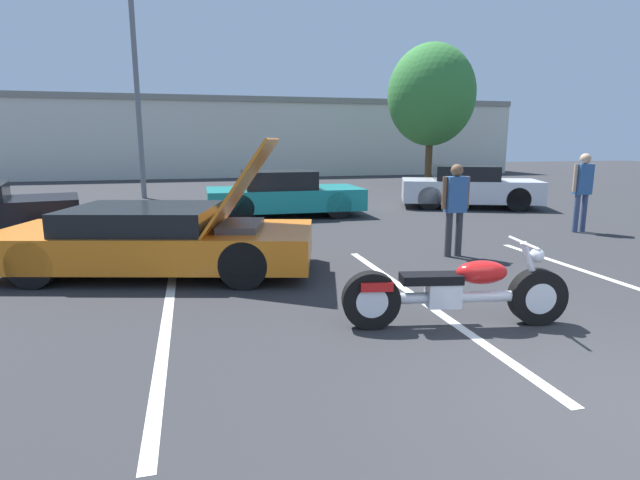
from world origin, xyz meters
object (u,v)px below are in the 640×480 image
at_px(light_pole, 138,74).
at_px(tree_background, 431,95).
at_px(motorcycle, 455,292).
at_px(show_car_hood_open, 158,239).
at_px(spectator_by_show_car, 583,186).
at_px(parked_car_right_row, 469,187).
at_px(parked_car_mid_row, 283,194).
at_px(spectator_near_motorcycle, 455,202).

bearing_deg(light_pole, tree_background, 12.21).
distance_m(light_pole, motorcycle, 15.26).
bearing_deg(show_car_hood_open, light_pole, 110.40).
distance_m(motorcycle, spectator_by_show_car, 7.31).
height_order(light_pole, motorcycle, light_pole).
relative_size(show_car_hood_open, parked_car_right_row, 1.15).
bearing_deg(parked_car_mid_row, light_pole, 126.94).
relative_size(tree_background, show_car_hood_open, 1.24).
height_order(motorcycle, spectator_near_motorcycle, spectator_near_motorcycle).
height_order(parked_car_mid_row, spectator_near_motorcycle, spectator_near_motorcycle).
distance_m(tree_background, parked_car_right_row, 8.88).
relative_size(parked_car_right_row, spectator_by_show_car, 2.51).
relative_size(spectator_near_motorcycle, spectator_by_show_car, 0.93).
bearing_deg(parked_car_mid_row, motorcycle, -86.94).
height_order(light_pole, spectator_by_show_car, light_pole).
relative_size(tree_background, parked_car_right_row, 1.44).
distance_m(motorcycle, spectator_near_motorcycle, 3.58).
distance_m(show_car_hood_open, parked_car_mid_row, 6.19).
xyz_separation_m(light_pole, parked_car_right_row, (9.85, -5.12, -3.64)).
relative_size(show_car_hood_open, parked_car_mid_row, 1.23).
distance_m(parked_car_right_row, spectator_near_motorcycle, 7.00).
distance_m(light_pole, parked_car_mid_row, 7.68).
bearing_deg(parked_car_right_row, spectator_by_show_car, -65.72).
xyz_separation_m(light_pole, show_car_hood_open, (1.07, -10.88, -3.71)).
height_order(tree_background, parked_car_right_row, tree_background).
xyz_separation_m(parked_car_right_row, spectator_by_show_car, (0.20, -4.41, 0.43)).
distance_m(tree_background, show_car_hood_open, 17.98).
bearing_deg(parked_car_mid_row, spectator_near_motorcycle, -68.99).
bearing_deg(light_pole, parked_car_right_row, -27.48).
distance_m(tree_background, spectator_near_motorcycle, 15.36).
bearing_deg(spectator_by_show_car, tree_background, 79.35).
xyz_separation_m(tree_background, motorcycle, (-7.96, -16.77, -3.66)).
distance_m(motorcycle, parked_car_right_row, 10.51).
bearing_deg(spectator_near_motorcycle, tree_background, 65.40).
height_order(parked_car_right_row, spectator_by_show_car, spectator_by_show_car).
relative_size(parked_car_mid_row, spectator_by_show_car, 2.37).
height_order(motorcycle, spectator_by_show_car, spectator_by_show_car).
height_order(tree_background, motorcycle, tree_background).
bearing_deg(spectator_near_motorcycle, show_car_hood_open, 178.60).
bearing_deg(spectator_near_motorcycle, parked_car_mid_row, 110.44).
bearing_deg(spectator_by_show_car, motorcycle, -141.11).
distance_m(parked_car_right_row, parked_car_mid_row, 5.85).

